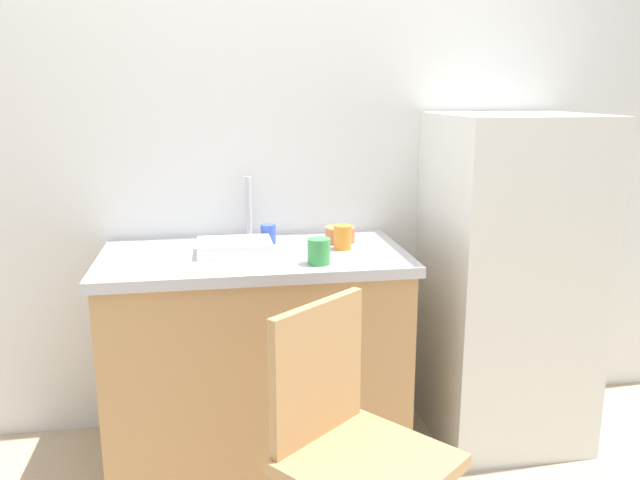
{
  "coord_description": "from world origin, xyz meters",
  "views": [
    {
      "loc": [
        -0.21,
        -1.75,
        1.46
      ],
      "look_at": [
        0.19,
        0.6,
        0.9
      ],
      "focal_mm": 35.99,
      "sensor_mm": 36.0,
      "label": 1
    }
  ],
  "objects_px": {
    "cup_orange": "(343,237)",
    "cup_green": "(319,251)",
    "refrigerator": "(506,280)",
    "cup_blue": "(268,234)",
    "dish_tray": "(234,247)",
    "terracotta_bowl": "(340,235)",
    "chair": "(351,447)"
  },
  "relations": [
    {
      "from": "cup_orange",
      "to": "terracotta_bowl",
      "type": "bearing_deg",
      "value": 83.46
    },
    {
      "from": "refrigerator",
      "to": "cup_blue",
      "type": "relative_size",
      "value": 17.36
    },
    {
      "from": "refrigerator",
      "to": "dish_tray",
      "type": "distance_m",
      "value": 1.14
    },
    {
      "from": "chair",
      "to": "cup_blue",
      "type": "height_order",
      "value": "cup_blue"
    },
    {
      "from": "terracotta_bowl",
      "to": "cup_orange",
      "type": "xyz_separation_m",
      "value": [
        -0.01,
        -0.11,
        0.02
      ]
    },
    {
      "from": "refrigerator",
      "to": "cup_orange",
      "type": "xyz_separation_m",
      "value": [
        -0.7,
        -0.01,
        0.21
      ]
    },
    {
      "from": "cup_green",
      "to": "dish_tray",
      "type": "bearing_deg",
      "value": 145.55
    },
    {
      "from": "refrigerator",
      "to": "terracotta_bowl",
      "type": "distance_m",
      "value": 0.73
    },
    {
      "from": "refrigerator",
      "to": "dish_tray",
      "type": "xyz_separation_m",
      "value": [
        -1.12,
        -0.01,
        0.19
      ]
    },
    {
      "from": "chair",
      "to": "refrigerator",
      "type": "bearing_deg",
      "value": 5.86
    },
    {
      "from": "dish_tray",
      "to": "cup_orange",
      "type": "relative_size",
      "value": 2.95
    },
    {
      "from": "cup_blue",
      "to": "cup_green",
      "type": "height_order",
      "value": "cup_green"
    },
    {
      "from": "dish_tray",
      "to": "terracotta_bowl",
      "type": "bearing_deg",
      "value": 14.42
    },
    {
      "from": "dish_tray",
      "to": "cup_green",
      "type": "bearing_deg",
      "value": -34.45
    },
    {
      "from": "cup_orange",
      "to": "cup_green",
      "type": "relative_size",
      "value": 1.02
    },
    {
      "from": "chair",
      "to": "dish_tray",
      "type": "relative_size",
      "value": 3.18
    },
    {
      "from": "terracotta_bowl",
      "to": "cup_orange",
      "type": "bearing_deg",
      "value": -96.54
    },
    {
      "from": "terracotta_bowl",
      "to": "cup_orange",
      "type": "distance_m",
      "value": 0.12
    },
    {
      "from": "dish_tray",
      "to": "cup_blue",
      "type": "relative_size",
      "value": 3.56
    },
    {
      "from": "chair",
      "to": "cup_blue",
      "type": "xyz_separation_m",
      "value": [
        -0.13,
        0.98,
        0.39
      ]
    },
    {
      "from": "terracotta_bowl",
      "to": "refrigerator",
      "type": "bearing_deg",
      "value": -8.71
    },
    {
      "from": "dish_tray",
      "to": "cup_green",
      "type": "relative_size",
      "value": 3.0
    },
    {
      "from": "dish_tray",
      "to": "cup_green",
      "type": "height_order",
      "value": "cup_green"
    },
    {
      "from": "cup_orange",
      "to": "cup_blue",
      "type": "relative_size",
      "value": 1.21
    },
    {
      "from": "chair",
      "to": "cup_green",
      "type": "xyz_separation_m",
      "value": [
        0.02,
        0.64,
        0.39
      ]
    },
    {
      "from": "cup_blue",
      "to": "dish_tray",
      "type": "bearing_deg",
      "value": -135.78
    },
    {
      "from": "cup_blue",
      "to": "terracotta_bowl",
      "type": "bearing_deg",
      "value": -5.21
    },
    {
      "from": "cup_orange",
      "to": "cup_blue",
      "type": "height_order",
      "value": "cup_orange"
    },
    {
      "from": "chair",
      "to": "terracotta_bowl",
      "type": "xyz_separation_m",
      "value": [
        0.16,
        0.95,
        0.38
      ]
    },
    {
      "from": "cup_blue",
      "to": "refrigerator",
      "type": "bearing_deg",
      "value": -7.67
    },
    {
      "from": "refrigerator",
      "to": "cup_green",
      "type": "relative_size",
      "value": 14.65
    },
    {
      "from": "cup_orange",
      "to": "cup_blue",
      "type": "bearing_deg",
      "value": 153.08
    }
  ]
}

